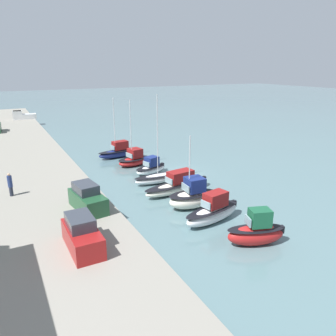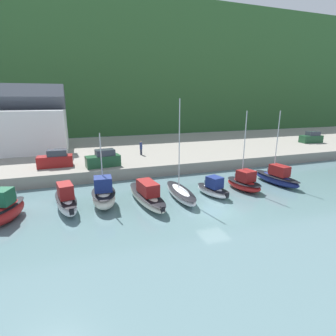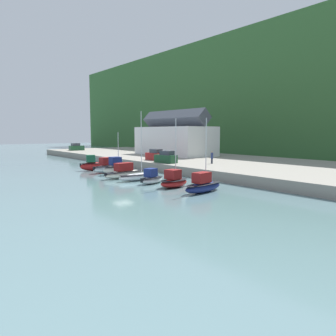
{
  "view_description": "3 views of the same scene",
  "coord_description": "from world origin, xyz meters",
  "views": [
    {
      "loc": [
        -33.18,
        19.58,
        12.68
      ],
      "look_at": [
        -4.44,
        4.31,
        2.5
      ],
      "focal_mm": 35.0,
      "sensor_mm": 36.0,
      "label": 1
    },
    {
      "loc": [
        -11.07,
        -19.45,
        9.89
      ],
      "look_at": [
        -2.3,
        6.35,
        2.6
      ],
      "focal_mm": 28.0,
      "sensor_mm": 36.0,
      "label": 2
    },
    {
      "loc": [
        37.28,
        -21.88,
        6.95
      ],
      "look_at": [
        3.82,
        4.61,
        2.22
      ],
      "focal_mm": 35.0,
      "sensor_mm": 36.0,
      "label": 3
    }
  ],
  "objects": [
    {
      "name": "moored_boat_2",
      "position": [
        -9.36,
        4.34,
        1.09
      ],
      "size": [
        2.45,
        4.8,
        6.86
      ],
      "rotation": [
        0.0,
        0.0,
        -0.06
      ],
      "color": "white",
      "rests_on": "ground_plane"
    },
    {
      "name": "parked_car_1",
      "position": [
        -14.17,
        15.69,
        2.38
      ],
      "size": [
        4.21,
        1.83,
        2.16
      ],
      "rotation": [
        0.0,
        0.0,
        1.58
      ],
      "color": "maroon",
      "rests_on": "quay_promenade"
    },
    {
      "name": "person_on_quay",
      "position": [
        -2.3,
        19.17,
        2.56
      ],
      "size": [
        0.4,
        0.4,
        2.14
      ],
      "color": "#232838",
      "rests_on": "quay_promenade"
    },
    {
      "name": "ground_plane",
      "position": [
        0.0,
        0.0,
        0.0
      ],
      "size": [
        320.0,
        320.0,
        0.0
      ],
      "primitive_type": "plane",
      "color": "slate"
    },
    {
      "name": "quay_promenade",
      "position": [
        0.0,
        26.21,
        0.73
      ],
      "size": [
        132.16,
        29.03,
        1.46
      ],
      "color": "gray",
      "rests_on": "ground_plane"
    },
    {
      "name": "moored_boat_1",
      "position": [
        -12.69,
        4.38,
        0.96
      ],
      "size": [
        2.71,
        6.08,
        2.61
      ],
      "rotation": [
        0.0,
        0.0,
        0.19
      ],
      "color": "white",
      "rests_on": "ground_plane"
    },
    {
      "name": "parked_car_0",
      "position": [
        -8.42,
        13.83,
        2.38
      ],
      "size": [
        4.4,
        2.33,
        2.16
      ],
      "rotation": [
        0.0,
        0.0,
        1.7
      ],
      "color": "#1E4C2D",
      "rests_on": "quay_promenade"
    },
    {
      "name": "moored_boat_0",
      "position": [
        -17.22,
        3.74,
        1.04
      ],
      "size": [
        2.87,
        4.64,
        2.81
      ],
      "rotation": [
        0.0,
        0.0,
        -0.32
      ],
      "color": "red",
      "rests_on": "ground_plane"
    },
    {
      "name": "moored_boat_5",
      "position": [
        1.69,
        3.44,
        0.73
      ],
      "size": [
        2.84,
        4.58,
        2.08
      ],
      "rotation": [
        0.0,
        0.0,
        0.27
      ],
      "color": "white",
      "rests_on": "ground_plane"
    },
    {
      "name": "moored_boat_7",
      "position": [
        10.61,
        4.37,
        0.86
      ],
      "size": [
        2.68,
        6.44,
        8.53
      ],
      "rotation": [
        0.0,
        0.0,
        0.15
      ],
      "color": "navy",
      "rests_on": "ground_plane"
    },
    {
      "name": "moored_boat_4",
      "position": [
        -1.85,
        3.74,
        0.59
      ],
      "size": [
        1.75,
        6.66,
        9.86
      ],
      "rotation": [
        0.0,
        0.0,
        0.01
      ],
      "color": "silver",
      "rests_on": "ground_plane"
    },
    {
      "name": "parked_car_3",
      "position": [
        31.85,
        19.72,
        2.38
      ],
      "size": [
        4.32,
        2.11,
        2.16
      ],
      "rotation": [
        0.0,
        0.0,
        1.5
      ],
      "color": "#1E4C2D",
      "rests_on": "quay_promenade"
    },
    {
      "name": "moored_boat_3",
      "position": [
        -5.39,
        3.63,
        0.82
      ],
      "size": [
        2.91,
        8.1,
        2.29
      ],
      "rotation": [
        0.0,
        0.0,
        0.13
      ],
      "color": "white",
      "rests_on": "ground_plane"
    },
    {
      "name": "hillside_backdrop",
      "position": [
        0.0,
        78.77,
        17.74
      ],
      "size": [
        240.0,
        53.76,
        35.48
      ],
      "color": "#386633",
      "rests_on": "ground_plane"
    },
    {
      "name": "moored_boat_6",
      "position": [
        5.82,
        3.97,
        0.83
      ],
      "size": [
        3.1,
        4.88,
        8.61
      ],
      "rotation": [
        0.0,
        0.0,
        0.2
      ],
      "color": "red",
      "rests_on": "ground_plane"
    }
  ]
}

